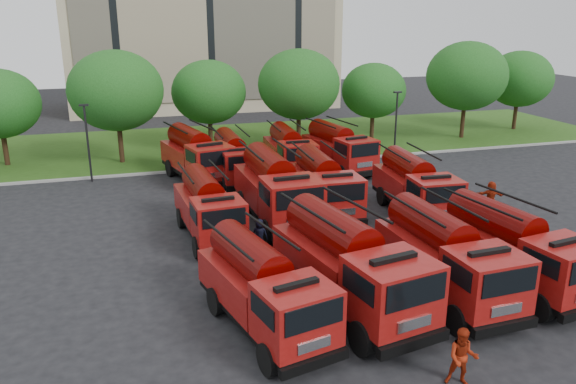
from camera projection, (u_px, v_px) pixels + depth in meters
name	position (u px, v px, depth m)	size (l,w,h in m)	color
ground	(323.00, 272.00, 24.05)	(140.00, 140.00, 0.00)	black
lawn	(219.00, 143.00, 47.80)	(70.00, 16.00, 0.12)	#244713
curb	(238.00, 167.00, 40.39)	(70.00, 0.30, 0.14)	gray
tree_2	(116.00, 91.00, 39.92)	(6.72, 6.72, 8.22)	#382314
tree_3	(209.00, 92.00, 44.30)	(5.88, 5.88, 7.19)	#382314
tree_4	(299.00, 84.00, 44.66)	(6.55, 6.55, 8.01)	#382314
tree_5	(374.00, 91.00, 47.74)	(5.46, 5.46, 6.68)	#382314
tree_6	(467.00, 76.00, 48.19)	(6.89, 6.89, 8.42)	#382314
tree_7	(519.00, 79.00, 52.11)	(6.05, 6.05, 7.39)	#382314
lamp_post_0	(87.00, 138.00, 36.19)	(0.60, 0.25, 5.11)	black
lamp_post_1	(396.00, 121.00, 42.15)	(0.60, 0.25, 5.11)	black
fire_truck_0	(263.00, 288.00, 19.28)	(3.78, 7.13, 3.09)	black
fire_truck_1	(349.00, 264.00, 20.57)	(4.01, 8.11, 3.53)	black
fire_truck_2	(445.00, 256.00, 21.54)	(2.92, 7.34, 3.29)	black
fire_truck_3	(513.00, 248.00, 22.39)	(3.45, 7.38, 3.23)	black
fire_truck_4	(208.00, 207.00, 27.47)	(2.81, 6.79, 3.02)	black
fire_truck_5	(275.00, 189.00, 29.44)	(3.13, 7.97, 3.58)	black
fire_truck_6	(323.00, 184.00, 30.80)	(2.82, 7.18, 3.23)	black
fire_truck_7	(415.00, 186.00, 30.63)	(2.94, 7.13, 3.18)	black
fire_truck_8	(196.00, 156.00, 36.79)	(4.20, 7.79, 3.37)	black
fire_truck_9	(234.00, 159.00, 36.54)	(2.60, 6.86, 3.10)	black
fire_truck_10	(289.00, 151.00, 38.61)	(2.73, 6.90, 3.10)	black
fire_truck_11	(338.00, 148.00, 39.36)	(3.49, 7.27, 3.17)	black
firefighter_0	(510.00, 303.00, 21.44)	(0.55, 0.40, 1.52)	maroon
firefighter_1	(460.00, 384.00, 16.72)	(0.90, 0.50, 1.86)	maroon
firefighter_3	(563.00, 267.00, 24.45)	(1.09, 0.56, 1.69)	black
firefighter_4	(260.00, 250.00, 26.24)	(0.75, 0.49, 1.53)	black
firefighter_5	(489.00, 211.00, 31.53)	(1.60, 0.69, 1.72)	maroon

